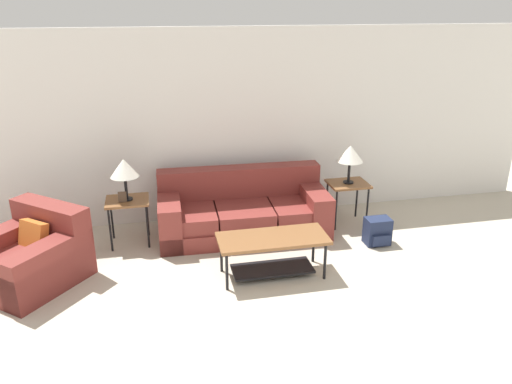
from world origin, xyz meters
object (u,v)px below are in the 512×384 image
object	(u,v)px
couch	(243,212)
coffee_table	(273,247)
armchair	(31,257)
side_table_left	(128,205)
side_table_right	(348,188)
backpack	(377,232)
table_lamp_left	(124,169)
table_lamp_right	(350,154)

from	to	relation	value
couch	coffee_table	xyz separation A→B (m)	(0.12, -1.17, 0.06)
armchair	side_table_left	xyz separation A→B (m)	(1.03, 0.71, 0.24)
coffee_table	side_table_right	bearing A→B (deg)	40.90
armchair	side_table_right	bearing A→B (deg)	10.23
armchair	backpack	world-z (taller)	armchair
couch	table_lamp_left	xyz separation A→B (m)	(-1.46, -0.01, 0.71)
side_table_left	backpack	world-z (taller)	side_table_left
table_lamp_left	coffee_table	bearing A→B (deg)	-36.37
side_table_left	side_table_right	xyz separation A→B (m)	(2.91, 0.00, 0.00)
backpack	coffee_table	bearing A→B (deg)	-162.18
table_lamp_left	backpack	size ratio (longest dim) A/B	1.52
coffee_table	backpack	xyz separation A→B (m)	(1.49, 0.48, -0.18)
coffee_table	side_table_left	distance (m)	1.96
side_table_right	table_lamp_right	bearing A→B (deg)	0.00
table_lamp_left	side_table_left	bearing A→B (deg)	180.00
coffee_table	table_lamp_left	world-z (taller)	table_lamp_left
side_table_left	backpack	distance (m)	3.16
armchair	table_lamp_right	xyz separation A→B (m)	(3.95, 0.71, 0.72)
armchair	side_table_right	xyz separation A→B (m)	(3.95, 0.71, 0.24)
side_table_right	table_lamp_right	distance (m)	0.47
armchair	table_lamp_right	size ratio (longest dim) A/B	2.70
side_table_left	table_lamp_left	distance (m)	0.47
couch	table_lamp_right	bearing A→B (deg)	-0.51
side_table_right	table_lamp_left	world-z (taller)	table_lamp_left
couch	table_lamp_right	world-z (taller)	table_lamp_right
table_lamp_right	coffee_table	bearing A→B (deg)	-139.10
table_lamp_left	armchair	bearing A→B (deg)	-145.45
table_lamp_right	backpack	distance (m)	1.09
couch	backpack	distance (m)	1.75
side_table_left	backpack	bearing A→B (deg)	-12.52
couch	armchair	size ratio (longest dim) A/B	1.56
coffee_table	backpack	distance (m)	1.58
table_lamp_right	backpack	size ratio (longest dim) A/B	1.52
side_table_right	table_lamp_left	xyz separation A→B (m)	(-2.91, 0.00, 0.47)
armchair	coffee_table	world-z (taller)	armchair
armchair	backpack	bearing A→B (deg)	0.44
armchair	side_table_left	size ratio (longest dim) A/B	2.38
side_table_left	table_lamp_left	bearing A→B (deg)	0.00
backpack	table_lamp_right	bearing A→B (deg)	102.52
armchair	backpack	distance (m)	4.10
coffee_table	side_table_left	world-z (taller)	side_table_left
couch	table_lamp_left	world-z (taller)	table_lamp_left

